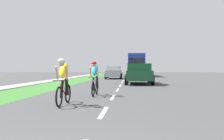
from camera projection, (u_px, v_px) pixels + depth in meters
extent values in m
plane|color=#424244|center=(122.00, 82.00, 21.87)|extent=(120.00, 120.00, 0.00)
cube|color=#38722D|center=(69.00, 82.00, 22.28)|extent=(2.92, 70.00, 0.01)
cube|color=#9E998E|center=(47.00, 82.00, 22.45)|extent=(1.42, 70.00, 0.10)
cube|color=white|center=(104.00, 112.00, 6.67)|extent=(0.12, 1.80, 0.01)
cube|color=white|center=(113.00, 97.00, 10.16)|extent=(0.12, 1.80, 0.01)
cube|color=white|center=(117.00, 90.00, 13.65)|extent=(0.12, 1.80, 0.01)
cube|color=white|center=(120.00, 86.00, 17.14)|extent=(0.12, 1.80, 0.01)
cube|color=white|center=(122.00, 83.00, 20.63)|extent=(0.12, 1.80, 0.01)
cube|color=white|center=(123.00, 81.00, 24.12)|extent=(0.12, 1.80, 0.01)
cube|color=white|center=(124.00, 79.00, 27.61)|extent=(0.12, 1.80, 0.01)
cube|color=white|center=(125.00, 78.00, 31.10)|extent=(0.12, 1.80, 0.01)
cube|color=white|center=(126.00, 77.00, 34.58)|extent=(0.12, 1.80, 0.01)
cube|color=white|center=(126.00, 76.00, 38.07)|extent=(0.12, 1.80, 0.01)
cube|color=white|center=(126.00, 76.00, 41.56)|extent=(0.12, 1.80, 0.01)
cube|color=white|center=(127.00, 75.00, 45.05)|extent=(0.12, 1.80, 0.01)
cube|color=white|center=(127.00, 75.00, 48.54)|extent=(0.12, 1.80, 0.01)
cube|color=white|center=(127.00, 74.00, 52.03)|extent=(0.12, 1.80, 0.01)
torus|color=black|center=(68.00, 93.00, 8.58)|extent=(0.06, 0.68, 0.68)
torus|color=black|center=(59.00, 97.00, 7.54)|extent=(0.06, 0.68, 0.68)
cylinder|color=maroon|center=(63.00, 90.00, 7.96)|extent=(0.04, 0.59, 0.43)
cylinder|color=maroon|center=(65.00, 86.00, 8.24)|extent=(0.04, 0.04, 0.55)
cylinder|color=maroon|center=(63.00, 80.00, 8.01)|extent=(0.03, 0.55, 0.03)
cylinder|color=black|center=(59.00, 81.00, 7.56)|extent=(0.42, 0.02, 0.02)
ellipsoid|color=yellow|center=(64.00, 71.00, 8.07)|extent=(0.30, 0.54, 0.63)
sphere|color=tan|center=(61.00, 63.00, 7.79)|extent=(0.20, 0.20, 0.20)
ellipsoid|color=white|center=(61.00, 61.00, 7.79)|extent=(0.24, 0.28, 0.16)
cylinder|color=tan|center=(57.00, 73.00, 7.81)|extent=(0.07, 0.26, 0.45)
cylinder|color=tan|center=(66.00, 73.00, 7.78)|extent=(0.07, 0.26, 0.45)
cylinder|color=black|center=(62.00, 89.00, 8.17)|extent=(0.10, 0.30, 0.60)
cylinder|color=black|center=(67.00, 87.00, 8.10)|extent=(0.10, 0.25, 0.61)
torus|color=black|center=(97.00, 87.00, 11.34)|extent=(0.06, 0.68, 0.68)
torus|color=black|center=(93.00, 89.00, 10.31)|extent=(0.06, 0.68, 0.68)
cylinder|color=silver|center=(95.00, 84.00, 10.72)|extent=(0.04, 0.59, 0.43)
cylinder|color=silver|center=(96.00, 82.00, 11.00)|extent=(0.04, 0.04, 0.55)
cylinder|color=silver|center=(95.00, 77.00, 10.77)|extent=(0.03, 0.55, 0.03)
cylinder|color=black|center=(93.00, 77.00, 10.32)|extent=(0.42, 0.02, 0.02)
ellipsoid|color=#26A5CC|center=(95.00, 70.00, 10.84)|extent=(0.30, 0.54, 0.63)
sphere|color=tan|center=(94.00, 65.00, 10.56)|extent=(0.20, 0.20, 0.20)
ellipsoid|color=red|center=(94.00, 63.00, 10.56)|extent=(0.24, 0.28, 0.16)
cylinder|color=tan|center=(91.00, 72.00, 10.57)|extent=(0.07, 0.26, 0.45)
cylinder|color=tan|center=(98.00, 72.00, 10.55)|extent=(0.07, 0.26, 0.45)
cylinder|color=black|center=(93.00, 84.00, 10.93)|extent=(0.10, 0.30, 0.60)
cylinder|color=black|center=(97.00, 82.00, 10.86)|extent=(0.10, 0.25, 0.61)
cube|color=#194C2D|center=(139.00, 75.00, 19.22)|extent=(1.96, 5.10, 0.76)
cube|color=#194C2D|center=(139.00, 68.00, 18.45)|extent=(1.80, 1.78, 0.64)
cube|color=#1E2833|center=(139.00, 68.00, 17.74)|extent=(1.67, 0.08, 0.52)
cube|color=#194C2D|center=(128.00, 71.00, 20.31)|extent=(0.08, 2.80, 0.40)
cube|color=#194C2D|center=(149.00, 71.00, 20.16)|extent=(0.08, 2.80, 0.40)
cube|color=#194C2D|center=(138.00, 71.00, 21.72)|extent=(1.80, 0.08, 0.40)
cylinder|color=black|center=(126.00, 80.00, 17.78)|extent=(0.26, 0.76, 0.76)
cylinder|color=black|center=(152.00, 80.00, 17.62)|extent=(0.26, 0.76, 0.76)
cylinder|color=black|center=(127.00, 78.00, 20.83)|extent=(0.26, 0.76, 0.76)
cylinder|color=black|center=(149.00, 78.00, 20.67)|extent=(0.26, 0.76, 0.76)
cube|color=#A5A8AD|center=(114.00, 74.00, 28.97)|extent=(1.76, 4.30, 0.76)
cube|color=#A5A8AD|center=(114.00, 69.00, 29.12)|extent=(1.55, 2.24, 0.52)
cube|color=#1E2833|center=(113.00, 69.00, 28.15)|extent=(1.44, 0.08, 0.44)
cylinder|color=black|center=(106.00, 76.00, 27.71)|extent=(0.22, 0.64, 0.64)
cylinder|color=black|center=(120.00, 76.00, 27.57)|extent=(0.22, 0.64, 0.64)
cylinder|color=black|center=(108.00, 76.00, 30.37)|extent=(0.22, 0.64, 0.64)
cylinder|color=black|center=(121.00, 76.00, 30.23)|extent=(0.22, 0.64, 0.64)
cube|color=#23389E|center=(136.00, 65.00, 39.38)|extent=(2.50, 11.60, 3.10)
cube|color=#1E2833|center=(136.00, 62.00, 39.37)|extent=(2.52, 10.67, 0.64)
cube|color=#1E2833|center=(137.00, 62.00, 33.62)|extent=(2.25, 0.06, 1.20)
cylinder|color=black|center=(128.00, 74.00, 35.73)|extent=(0.28, 0.96, 0.96)
cylinder|color=black|center=(145.00, 74.00, 35.53)|extent=(0.28, 0.96, 0.96)
cylinder|color=black|center=(129.00, 73.00, 42.66)|extent=(0.28, 0.96, 0.96)
cylinder|color=black|center=(142.00, 73.00, 42.46)|extent=(0.28, 0.96, 0.96)
cube|color=silver|center=(135.00, 70.00, 55.43)|extent=(1.90, 4.70, 1.00)
cube|color=silver|center=(135.00, 67.00, 55.63)|extent=(1.71, 2.91, 0.52)
cube|color=#1E2833|center=(135.00, 68.00, 54.38)|extent=(1.56, 0.08, 0.44)
cylinder|color=black|center=(131.00, 72.00, 54.11)|extent=(0.25, 0.72, 0.72)
cylinder|color=black|center=(139.00, 72.00, 53.95)|extent=(0.25, 0.72, 0.72)
cylinder|color=black|center=(131.00, 72.00, 56.92)|extent=(0.25, 0.72, 0.72)
cylinder|color=black|center=(139.00, 72.00, 56.77)|extent=(0.25, 0.72, 0.72)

